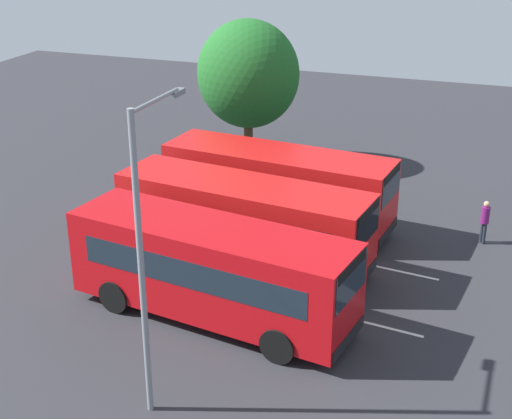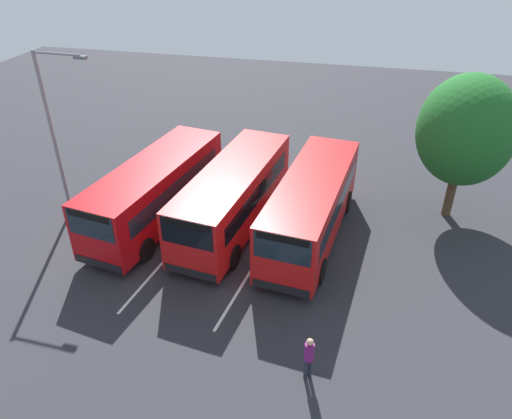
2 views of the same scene
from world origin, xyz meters
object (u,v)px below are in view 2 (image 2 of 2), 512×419
(bus_far_left, at_px, (155,190))
(bus_center_left, at_px, (233,196))
(bus_center_right, at_px, (311,206))
(pedestrian, at_px, (309,355))
(depot_tree, at_px, (466,130))
(street_lamp, at_px, (55,126))

(bus_far_left, relative_size, bus_center_left, 1.00)
(bus_center_left, distance_m, bus_center_right, 3.67)
(bus_center_right, bearing_deg, bus_center_left, -85.02)
(pedestrian, distance_m, depot_tree, 13.19)
(pedestrian, bearing_deg, depot_tree, -65.56)
(bus_far_left, height_order, street_lamp, street_lamp)
(pedestrian, relative_size, street_lamp, 0.21)
(bus_far_left, xyz_separation_m, street_lamp, (0.21, -4.51, 2.90))
(bus_center_left, bearing_deg, depot_tree, 116.54)
(depot_tree, bearing_deg, bus_far_left, -74.22)
(bus_center_left, relative_size, pedestrian, 5.45)
(bus_center_left, distance_m, depot_tree, 11.06)
(bus_center_right, height_order, street_lamp, street_lamp)
(bus_far_left, bearing_deg, street_lamp, -78.33)
(bus_center_left, height_order, street_lamp, street_lamp)
(bus_center_left, height_order, bus_center_right, same)
(bus_far_left, height_order, bus_center_right, same)
(bus_center_left, bearing_deg, street_lamp, -78.81)
(street_lamp, xyz_separation_m, depot_tree, (-4.13, 18.36, -0.10))
(bus_far_left, xyz_separation_m, bus_center_right, (-0.29, 7.42, 0.00))
(bus_center_left, distance_m, pedestrian, 9.31)
(bus_far_left, bearing_deg, bus_center_left, 104.54)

